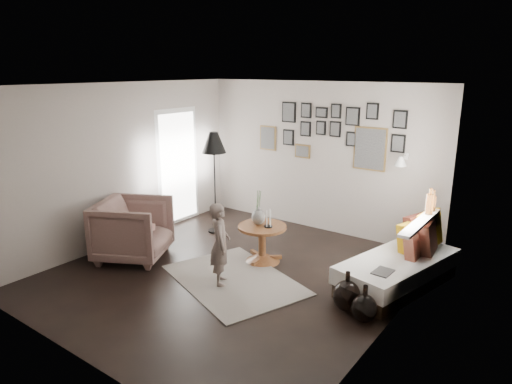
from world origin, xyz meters
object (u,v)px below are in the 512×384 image
Objects in this scene: daybed at (400,265)px; demijohn_small at (364,308)px; armchair at (133,230)px; vase at (259,214)px; floor_lamp at (214,146)px; child at (220,244)px; pedestal_table at (262,245)px; magazine_basket at (101,244)px; demijohn_large at (347,295)px.

demijohn_small is at bearing -76.87° from daybed.
vase is at bearing -83.42° from armchair.
armchair is 0.57× the size of floor_lamp.
demijohn_small is at bearing -125.37° from child.
pedestal_table is at bearing -14.04° from vase.
magazine_basket is at bearing -146.06° from vase.
armchair is 1.95m from floor_lamp.
armchair is (-3.57, -1.51, 0.17)m from daybed.
pedestal_table is 0.37× the size of daybed.
child is at bearing -131.37° from daybed.
demijohn_small is at bearing -20.76° from floor_lamp.
demijohn_large is at bearing -109.53° from armchair.
magazine_basket is (-2.00, -1.34, -0.50)m from vase.
floor_lamp reaches higher than child.
pedestal_table reaches higher than magazine_basket.
demijohn_large is (1.65, -0.57, -0.07)m from pedestal_table.
pedestal_table is 1.98m from floor_lamp.
daybed reaches higher than demijohn_small.
demijohn_large is at bearing -19.01° from vase.
armchair is at bearing -147.56° from pedestal_table.
vase is at bearing 160.34° from demijohn_small.
pedestal_table is at bearing -85.23° from armchair.
magazine_basket is at bearing -109.39° from floor_lamp.
child is at bearing -91.76° from pedestal_table.
magazine_basket is (-0.67, -1.89, -1.31)m from floor_lamp.
armchair is 2.22× the size of demijohn_small.
pedestal_table is 0.71× the size of armchair.
armchair is 3.34m from demijohn_large.
vase is 0.29× the size of floor_lamp.
floor_lamp is 3.81m from demijohn_small.
magazine_basket is 0.98× the size of demijohn_small.
demijohn_large is at bearing -120.31° from child.
armchair is at bearing -143.81° from daybed.
armchair is at bearing 32.77° from magazine_basket.
child reaches higher than demijohn_small.
floor_lamp is at bearing -168.52° from daybed.
pedestal_table is 2.46m from magazine_basket.
child is at bearing -168.35° from demijohn_large.
daybed is (1.92, 0.47, 0.02)m from pedestal_table.
vase is at bearing -154.21° from daybed.
daybed is at bearing 13.63° from pedestal_table.
demijohn_small is at bearing 8.93° from magazine_basket.
pedestal_table is at bearing -153.14° from daybed.
pedestal_table is 1.98m from daybed.
vase is 2.10m from daybed.
vase reaches higher than armchair.
floor_lamp reaches higher than demijohn_large.
demijohn_small is 2.00m from child.
magazine_basket is 2.12m from child.
vase is 1.16× the size of magazine_basket.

